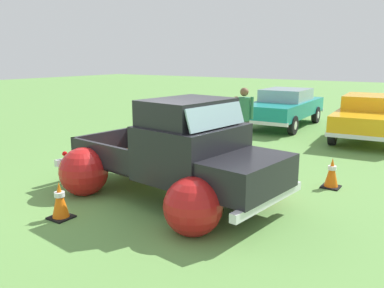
{
  "coord_description": "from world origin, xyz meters",
  "views": [
    {
      "loc": [
        4.49,
        -5.79,
        2.64
      ],
      "look_at": [
        0.0,
        0.9,
        0.87
      ],
      "focal_mm": 37.23,
      "sensor_mm": 36.0,
      "label": 1
    }
  ],
  "objects_px": {
    "lane_cone_1": "(332,173)",
    "show_car_0": "(284,106)",
    "vintage_pickup_truck": "(181,162)",
    "show_car_1": "(370,115)",
    "lane_cone_0": "(60,201)",
    "spectator_1": "(244,115)"
  },
  "relations": [
    {
      "from": "vintage_pickup_truck",
      "to": "lane_cone_1",
      "type": "relative_size",
      "value": 7.62
    },
    {
      "from": "show_car_1",
      "to": "lane_cone_1",
      "type": "relative_size",
      "value": 7.37
    },
    {
      "from": "show_car_0",
      "to": "spectator_1",
      "type": "distance_m",
      "value": 4.7
    },
    {
      "from": "vintage_pickup_truck",
      "to": "spectator_1",
      "type": "height_order",
      "value": "vintage_pickup_truck"
    },
    {
      "from": "show_car_0",
      "to": "lane_cone_0",
      "type": "xyz_separation_m",
      "value": [
        0.26,
        -10.71,
        -0.47
      ]
    },
    {
      "from": "show_car_1",
      "to": "lane_cone_1",
      "type": "height_order",
      "value": "show_car_1"
    },
    {
      "from": "show_car_0",
      "to": "lane_cone_0",
      "type": "bearing_deg",
      "value": -0.68
    },
    {
      "from": "show_car_0",
      "to": "spectator_1",
      "type": "relative_size",
      "value": 2.61
    },
    {
      "from": "vintage_pickup_truck",
      "to": "spectator_1",
      "type": "bearing_deg",
      "value": 108.16
    },
    {
      "from": "show_car_0",
      "to": "show_car_1",
      "type": "relative_size",
      "value": 1.02
    },
    {
      "from": "spectator_1",
      "to": "lane_cone_1",
      "type": "height_order",
      "value": "spectator_1"
    },
    {
      "from": "vintage_pickup_truck",
      "to": "show_car_1",
      "type": "distance_m",
      "value": 8.28
    },
    {
      "from": "spectator_1",
      "to": "show_car_1",
      "type": "bearing_deg",
      "value": 120.67
    },
    {
      "from": "lane_cone_1",
      "to": "spectator_1",
      "type": "bearing_deg",
      "value": 147.42
    },
    {
      "from": "show_car_1",
      "to": "spectator_1",
      "type": "relative_size",
      "value": 2.57
    },
    {
      "from": "vintage_pickup_truck",
      "to": "show_car_0",
      "type": "relative_size",
      "value": 1.02
    },
    {
      "from": "lane_cone_1",
      "to": "show_car_0",
      "type": "bearing_deg",
      "value": 118.56
    },
    {
      "from": "show_car_0",
      "to": "spectator_1",
      "type": "bearing_deg",
      "value": 5.09
    },
    {
      "from": "lane_cone_0",
      "to": "spectator_1",
      "type": "bearing_deg",
      "value": 86.93
    },
    {
      "from": "show_car_1",
      "to": "lane_cone_0",
      "type": "distance_m",
      "value": 10.32
    },
    {
      "from": "show_car_0",
      "to": "lane_cone_1",
      "type": "height_order",
      "value": "show_car_0"
    },
    {
      "from": "show_car_1",
      "to": "show_car_0",
      "type": "bearing_deg",
      "value": -109.43
    }
  ]
}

